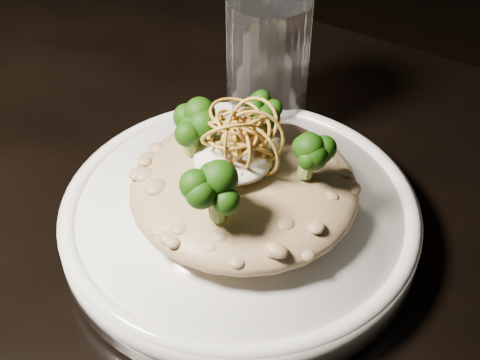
{
  "coord_description": "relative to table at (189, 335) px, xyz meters",
  "views": [
    {
      "loc": [
        0.21,
        -0.26,
        1.14
      ],
      "look_at": [
        0.02,
        0.06,
        0.81
      ],
      "focal_mm": 50.0,
      "sensor_mm": 36.0,
      "label": 1
    }
  ],
  "objects": [
    {
      "name": "plate",
      "position": [
        0.02,
        0.06,
        0.1
      ],
      "size": [
        0.28,
        0.28,
        0.03
      ],
      "primitive_type": "cylinder",
      "color": "white",
      "rests_on": "table"
    },
    {
      "name": "drinking_glass",
      "position": [
        -0.04,
        0.19,
        0.15
      ],
      "size": [
        0.08,
        0.08,
        0.13
      ],
      "primitive_type": "cylinder",
      "rotation": [
        0.0,
        0.0,
        0.1
      ],
      "color": "white",
      "rests_on": "table"
    },
    {
      "name": "table",
      "position": [
        0.0,
        0.0,
        0.0
      ],
      "size": [
        1.1,
        0.8,
        0.75
      ],
      "color": "black",
      "rests_on": "ground"
    },
    {
      "name": "cheese",
      "position": [
        0.01,
        0.06,
        0.16
      ],
      "size": [
        0.06,
        0.06,
        0.02
      ],
      "primitive_type": "ellipsoid",
      "color": "white",
      "rests_on": "risotto"
    },
    {
      "name": "broccoli",
      "position": [
        0.01,
        0.06,
        0.17
      ],
      "size": [
        0.11,
        0.11,
        0.04
      ],
      "primitive_type": null,
      "color": "black",
      "rests_on": "risotto"
    },
    {
      "name": "shallots",
      "position": [
        0.01,
        0.06,
        0.18
      ],
      "size": [
        0.05,
        0.05,
        0.03
      ],
      "primitive_type": null,
      "color": "#8D5E1D",
      "rests_on": "cheese"
    },
    {
      "name": "risotto",
      "position": [
        0.02,
        0.06,
        0.13
      ],
      "size": [
        0.17,
        0.17,
        0.04
      ],
      "primitive_type": "ellipsoid",
      "color": "brown",
      "rests_on": "plate"
    }
  ]
}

